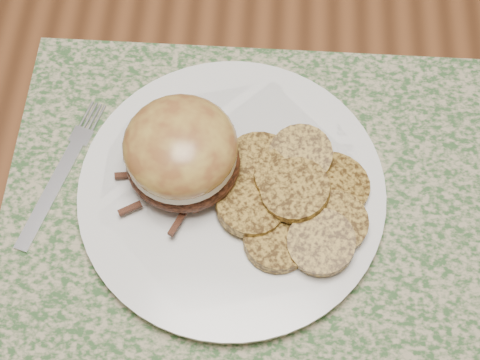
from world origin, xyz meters
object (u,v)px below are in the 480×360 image
object	(u,v)px
dinner_plate	(232,192)
pork_sandwich	(181,153)
dining_table	(338,166)
fork	(62,172)

from	to	relation	value
dinner_plate	pork_sandwich	bearing A→B (deg)	163.33
dining_table	fork	distance (m)	0.29
dining_table	dinner_plate	size ratio (longest dim) A/B	5.77
dinner_plate	fork	xyz separation A→B (m)	(-0.16, 0.01, -0.01)
dining_table	fork	world-z (taller)	fork
dinner_plate	fork	size ratio (longest dim) A/B	1.64
pork_sandwich	dinner_plate	bearing A→B (deg)	-6.40
dinner_plate	fork	world-z (taller)	dinner_plate
dining_table	fork	xyz separation A→B (m)	(-0.27, -0.07, 0.09)
pork_sandwich	fork	bearing A→B (deg)	-169.73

